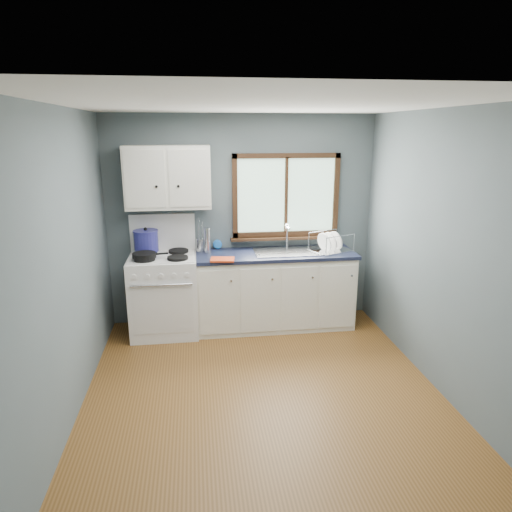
{
  "coord_description": "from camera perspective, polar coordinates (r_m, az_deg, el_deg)",
  "views": [
    {
      "loc": [
        -0.56,
        -3.62,
        2.31
      ],
      "look_at": [
        0.05,
        0.9,
        1.05
      ],
      "focal_mm": 32.0,
      "sensor_mm": 36.0,
      "label": 1
    }
  ],
  "objects": [
    {
      "name": "gas_range",
      "position": [
        5.42,
        -11.4,
        -4.46
      ],
      "size": [
        0.76,
        0.69,
        1.36
      ],
      "color": "white",
      "rests_on": "floor"
    },
    {
      "name": "window",
      "position": [
        5.56,
        3.78,
        6.79
      ],
      "size": [
        1.36,
        0.1,
        1.03
      ],
      "color": "#9EC6A8",
      "rests_on": "wall_back"
    },
    {
      "name": "ceiling",
      "position": [
        3.67,
        1.17,
        18.58
      ],
      "size": [
        3.2,
        3.6,
        0.02
      ],
      "primitive_type": "cube",
      "color": "white",
      "rests_on": "wall_back"
    },
    {
      "name": "utensil_crock",
      "position": [
        5.44,
        -6.82,
        1.44
      ],
      "size": [
        0.17,
        0.17,
        0.4
      ],
      "rotation": [
        0.0,
        0.0,
        0.41
      ],
      "color": "silver",
      "rests_on": "countertop"
    },
    {
      "name": "dish_towel",
      "position": [
        5.05,
        -4.22,
        -0.44
      ],
      "size": [
        0.28,
        0.22,
        0.02
      ],
      "primitive_type": "cube",
      "rotation": [
        0.0,
        0.0,
        -0.13
      ],
      "color": "#C9401B",
      "rests_on": "countertop"
    },
    {
      "name": "soap_bottle",
      "position": [
        5.49,
        -4.82,
        2.24
      ],
      "size": [
        0.11,
        0.11,
        0.28
      ],
      "primitive_type": "imported",
      "rotation": [
        0.0,
        0.0,
        0.04
      ],
      "color": "blue",
      "rests_on": "countertop"
    },
    {
      "name": "stockpot",
      "position": [
        5.39,
        -13.58,
        1.89
      ],
      "size": [
        0.29,
        0.29,
        0.28
      ],
      "rotation": [
        0.0,
        0.0,
        0.02
      ],
      "color": "navy",
      "rests_on": "gas_range"
    },
    {
      "name": "dish_rack",
      "position": [
        5.49,
        9.29,
        1.24
      ],
      "size": [
        0.55,
        0.5,
        0.23
      ],
      "rotation": [
        0.0,
        0.0,
        0.42
      ],
      "color": "silver",
      "rests_on": "countertop"
    },
    {
      "name": "upper_cabinets",
      "position": [
        5.27,
        -10.97,
        9.63
      ],
      "size": [
        0.95,
        0.35,
        0.7
      ],
      "color": "white",
      "rests_on": "wall_back"
    },
    {
      "name": "countertop",
      "position": [
        5.38,
        2.38,
        0.23
      ],
      "size": [
        1.89,
        0.64,
        0.04
      ],
      "primitive_type": "cube",
      "color": "black",
      "rests_on": "base_cabinets"
    },
    {
      "name": "wall_front",
      "position": [
        2.17,
        8.58,
        -13.99
      ],
      "size": [
        3.2,
        0.02,
        2.5
      ],
      "primitive_type": "cube",
      "color": "#536063",
      "rests_on": "ground"
    },
    {
      "name": "skillet",
      "position": [
        5.15,
        -13.75,
        0.1
      ],
      "size": [
        0.41,
        0.31,
        0.05
      ],
      "rotation": [
        0.0,
        0.0,
        0.21
      ],
      "color": "black",
      "rests_on": "gas_range"
    },
    {
      "name": "wall_right",
      "position": [
        4.35,
        22.53,
        0.15
      ],
      "size": [
        0.02,
        3.6,
        2.5
      ],
      "primitive_type": "cube",
      "color": "#536063",
      "rests_on": "ground"
    },
    {
      "name": "floor",
      "position": [
        4.33,
        0.98,
        -16.92
      ],
      "size": [
        3.2,
        3.6,
        0.02
      ],
      "primitive_type": "cube",
      "color": "brown",
      "rests_on": "ground"
    },
    {
      "name": "sink",
      "position": [
        5.42,
        4.25,
        -0.11
      ],
      "size": [
        0.84,
        0.46,
        0.44
      ],
      "color": "silver",
      "rests_on": "countertop"
    },
    {
      "name": "wall_back",
      "position": [
        5.56,
        -1.77,
        4.45
      ],
      "size": [
        3.2,
        0.02,
        2.5
      ],
      "primitive_type": "cube",
      "color": "#536063",
      "rests_on": "ground"
    },
    {
      "name": "wall_left",
      "position": [
        3.91,
        -22.95,
        -1.52
      ],
      "size": [
        0.02,
        3.6,
        2.5
      ],
      "primitive_type": "cube",
      "color": "#536063",
      "rests_on": "ground"
    },
    {
      "name": "base_cabinets",
      "position": [
        5.53,
        2.32,
        -4.67
      ],
      "size": [
        1.85,
        0.6,
        0.88
      ],
      "color": "white",
      "rests_on": "floor"
    },
    {
      "name": "thermos",
      "position": [
        5.33,
        -6.11,
        1.92
      ],
      "size": [
        0.09,
        0.09,
        0.3
      ],
      "primitive_type": "cylinder",
      "rotation": [
        0.0,
        0.0,
        0.34
      ],
      "color": "silver",
      "rests_on": "countertop"
    }
  ]
}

